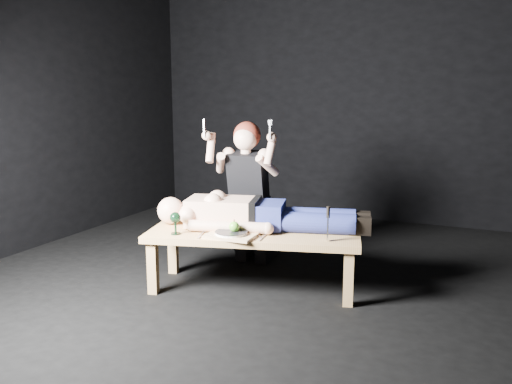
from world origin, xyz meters
TOP-DOWN VIEW (x-y plane):
  - ground at (0.00, 0.00)m, footprint 5.00×5.00m
  - back_wall at (0.00, 2.50)m, footprint 5.00×0.00m
  - table at (-0.08, -0.19)m, footprint 1.71×0.98m
  - lying_man at (-0.07, -0.05)m, footprint 1.77×0.92m
  - kneeling_woman at (-0.36, 0.38)m, footprint 0.75×0.82m
  - serving_tray at (-0.17, -0.40)m, footprint 0.37×0.27m
  - plate at (-0.17, -0.40)m, footprint 0.25×0.25m
  - apple at (-0.15, -0.38)m, footprint 0.08×0.08m
  - goblet at (-0.59, -0.49)m, footprint 0.10×0.10m
  - fork_flat at (-0.39, -0.46)m, footprint 0.07×0.17m
  - knife_flat at (0.05, -0.34)m, footprint 0.04×0.17m
  - spoon_flat at (-0.00, -0.28)m, footprint 0.11×0.15m
  - carving_knife at (0.51, -0.22)m, footprint 0.04×0.04m

SIDE VIEW (x-z plane):
  - ground at x=0.00m, z-range 0.00..0.00m
  - table at x=-0.08m, z-range 0.00..0.45m
  - fork_flat at x=-0.39m, z-range 0.45..0.46m
  - knife_flat at x=0.05m, z-range 0.45..0.46m
  - spoon_flat at x=0.00m, z-range 0.45..0.46m
  - serving_tray at x=-0.17m, z-range 0.45..0.47m
  - plate at x=-0.17m, z-range 0.47..0.49m
  - apple at x=-0.15m, z-range 0.49..0.57m
  - goblet at x=-0.59m, z-range 0.45..0.62m
  - carving_knife at x=0.51m, z-range 0.45..0.70m
  - lying_man at x=-0.07m, z-range 0.45..0.73m
  - kneeling_woman at x=-0.36m, z-range 0.00..1.29m
  - back_wall at x=0.00m, z-range -1.00..4.00m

